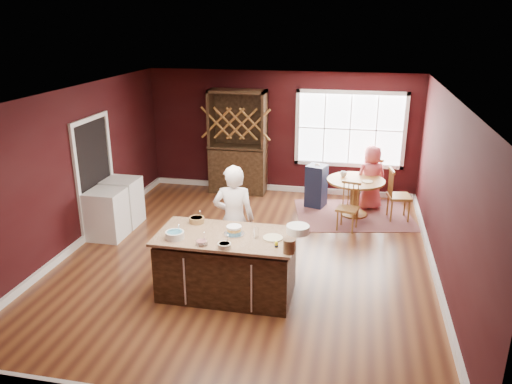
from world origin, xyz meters
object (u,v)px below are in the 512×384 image
chair_south (348,207)px  dryer (123,202)px  kitchen_island (227,266)px  dining_table (355,190)px  hutch (238,142)px  chair_north (369,180)px  seated_woman (371,178)px  chair_east (400,194)px  high_chair (316,185)px  toddler (319,170)px  layer_cake (234,230)px  baker (234,220)px  washer (107,214)px

chair_south → dryer: chair_south is taller
kitchen_island → chair_south: kitchen_island is taller
kitchen_island → chair_south: size_ratio=2.13×
dining_table → hutch: hutch is taller
dining_table → chair_north: size_ratio=1.12×
seated_woman → hutch: 3.01m
chair_south → dining_table: bearing=94.7°
chair_east → high_chair: chair_east is taller
high_chair → hutch: size_ratio=0.40×
kitchen_island → chair_north: 4.67m
chair_south → toddler: bearing=132.9°
dining_table → layer_cake: size_ratio=3.87×
hutch → dryer: (-1.71, -2.30, -0.70)m
kitchen_island → toddler: bearing=75.6°
dryer → chair_south: bearing=8.0°
baker → chair_north: size_ratio=1.69×
dining_table → baker: size_ratio=0.66×
dryer → seated_woman: bearing=21.3°
chair_south → seated_woman: size_ratio=0.68×
chair_east → toddler: bearing=66.9°
dining_table → baker: baker is taller
dining_table → chair_north: bearing=70.4°
kitchen_island → toddler: 3.94m
chair_south → high_chair: 1.31m
layer_cake → toddler: bearing=76.9°
chair_south → toddler: (-0.63, 1.12, 0.35)m
seated_woman → high_chair: (-1.10, -0.10, -0.21)m
baker → toddler: (1.04, 3.11, -0.05)m
chair_south → hutch: 3.12m
chair_north → hutch: 2.97m
seated_woman → dryer: (-4.64, -1.81, -0.22)m
kitchen_island → washer: size_ratio=2.19×
chair_north → washer: (-4.61, -2.76, -0.07)m
kitchen_island → chair_north: size_ratio=1.90×
chair_south → dryer: (-4.22, -0.59, -0.00)m
dryer → chair_north: bearing=24.7°
high_chair → kitchen_island: bearing=-87.0°
chair_north → dryer: 5.07m
layer_cake → high_chair: layer_cake is taller
toddler → chair_north: bearing=22.2°
kitchen_island → high_chair: bearing=76.4°
dining_table → high_chair: 0.88m
chair_east → hutch: (-3.48, 0.99, 0.63)m
dryer → washer: bearing=-90.0°
baker → high_chair: 3.29m
high_chair → washer: 4.24m
layer_cake → dining_table: bearing=64.5°
chair_east → seated_woman: (-0.55, 0.49, 0.15)m
baker → toddler: 3.28m
chair_north → seated_woman: (0.03, -0.32, 0.16)m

